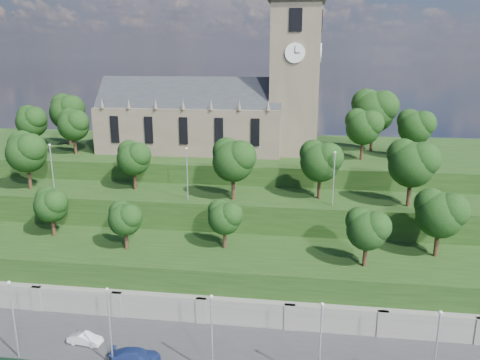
# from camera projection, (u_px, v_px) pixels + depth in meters

# --- Properties ---
(promenade) EXTENTS (160.00, 12.00, 2.00)m
(promenade) POSITION_uv_depth(u_px,v_px,m) (145.00, 354.00, 49.41)
(promenade) COLOR #2D2D30
(promenade) RESTS_ON ground
(retaining_wall) EXTENTS (160.00, 2.10, 5.00)m
(retaining_wall) POSITION_uv_depth(u_px,v_px,m) (161.00, 312.00, 54.74)
(retaining_wall) COLOR slate
(retaining_wall) RESTS_ON ground
(embankment_lower) EXTENTS (160.00, 12.00, 8.00)m
(embankment_lower) POSITION_uv_depth(u_px,v_px,m) (175.00, 277.00, 60.13)
(embankment_lower) COLOR #193411
(embankment_lower) RESTS_ON ground
(embankment_upper) EXTENTS (160.00, 10.00, 12.00)m
(embankment_upper) POSITION_uv_depth(u_px,v_px,m) (194.00, 232.00, 70.15)
(embankment_upper) COLOR #193411
(embankment_upper) RESTS_ON ground
(hilltop) EXTENTS (160.00, 32.00, 15.00)m
(hilltop) POSITION_uv_depth(u_px,v_px,m) (219.00, 185.00, 89.88)
(hilltop) COLOR #193411
(hilltop) RESTS_ON ground
(church) EXTENTS (38.60, 12.35, 27.60)m
(church) POSITION_uv_depth(u_px,v_px,m) (218.00, 109.00, 82.09)
(church) COLOR brown
(church) RESTS_ON hilltop
(trees_lower) EXTENTS (65.87, 9.08, 8.28)m
(trees_lower) POSITION_uv_depth(u_px,v_px,m) (226.00, 214.00, 57.25)
(trees_lower) COLOR #301D12
(trees_lower) RESTS_ON embankment_lower
(trees_upper) EXTENTS (61.58, 8.50, 9.02)m
(trees_upper) POSITION_uv_depth(u_px,v_px,m) (227.00, 157.00, 65.48)
(trees_upper) COLOR #301D12
(trees_upper) RESTS_ON embankment_upper
(trees_hilltop) EXTENTS (72.18, 16.32, 10.99)m
(trees_hilltop) POSITION_uv_depth(u_px,v_px,m) (234.00, 116.00, 81.74)
(trees_hilltop) COLOR #301D12
(trees_hilltop) RESTS_ON hilltop
(lamp_posts_promenade) EXTENTS (60.36, 0.36, 8.42)m
(lamp_posts_promenade) POSITION_uv_depth(u_px,v_px,m) (110.00, 322.00, 44.83)
(lamp_posts_promenade) COLOR #B2B2B7
(lamp_posts_promenade) RESTS_ON promenade
(lamp_posts_upper) EXTENTS (40.36, 0.36, 7.44)m
(lamp_posts_upper) POSITION_uv_depth(u_px,v_px,m) (187.00, 169.00, 64.64)
(lamp_posts_upper) COLOR #B2B2B7
(lamp_posts_upper) RESTS_ON embankment_upper
(car_middle) EXTENTS (3.78, 1.63, 1.21)m
(car_middle) POSITION_uv_depth(u_px,v_px,m) (85.00, 339.00, 49.34)
(car_middle) COLOR silver
(car_middle) RESTS_ON promenade
(car_right) EXTENTS (5.08, 2.54, 1.42)m
(car_right) POSITION_uv_depth(u_px,v_px,m) (136.00, 356.00, 46.32)
(car_right) COLOR navy
(car_right) RESTS_ON promenade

